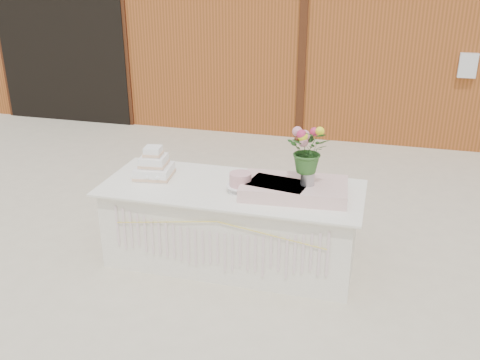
% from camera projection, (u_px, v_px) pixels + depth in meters
% --- Properties ---
extents(ground, '(80.00, 80.00, 0.00)m').
position_uv_depth(ground, '(232.00, 260.00, 5.19)').
color(ground, beige).
rests_on(ground, ground).
extents(barn, '(12.60, 4.60, 3.30)m').
position_uv_depth(barn, '(319.00, 20.00, 9.91)').
color(barn, '#9E4D21').
rests_on(barn, ground).
extents(cake_table, '(2.40, 1.00, 0.77)m').
position_uv_depth(cake_table, '(232.00, 224.00, 5.04)').
color(cake_table, white).
rests_on(cake_table, ground).
extents(wedding_cake, '(0.37, 0.37, 0.30)m').
position_uv_depth(wedding_cake, '(154.00, 167.00, 5.09)').
color(wedding_cake, white).
rests_on(wedding_cake, cake_table).
extents(pink_cake_stand, '(0.25, 0.25, 0.18)m').
position_uv_depth(pink_cake_stand, '(240.00, 181.00, 4.76)').
color(pink_cake_stand, white).
rests_on(pink_cake_stand, cake_table).
extents(satin_runner, '(0.96, 0.60, 0.12)m').
position_uv_depth(satin_runner, '(294.00, 189.00, 4.72)').
color(satin_runner, beige).
rests_on(satin_runner, cake_table).
extents(flower_vase, '(0.12, 0.12, 0.17)m').
position_uv_depth(flower_vase, '(308.00, 176.00, 4.62)').
color(flower_vase, '#A2A1A6').
rests_on(flower_vase, satin_runner).
extents(bouquet, '(0.36, 0.31, 0.40)m').
position_uv_depth(bouquet, '(309.00, 145.00, 4.52)').
color(bouquet, '#2E5D25').
rests_on(bouquet, flower_vase).
extents(loose_flowers, '(0.23, 0.33, 0.02)m').
position_uv_depth(loose_flowers, '(141.00, 172.00, 5.23)').
color(loose_flowers, pink).
rests_on(loose_flowers, cake_table).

